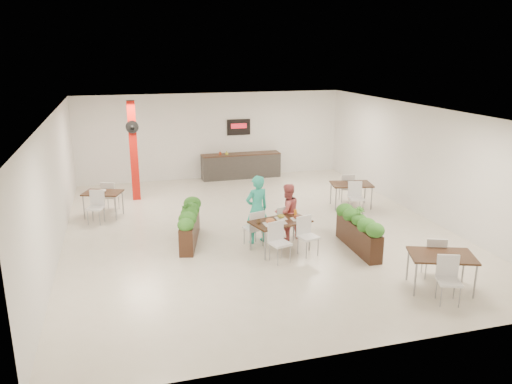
{
  "coord_description": "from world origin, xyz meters",
  "views": [
    {
      "loc": [
        -3.49,
        -12.37,
        4.7
      ],
      "look_at": [
        -0.05,
        -0.19,
        1.1
      ],
      "focal_mm": 35.0,
      "sensor_mm": 36.0,
      "label": 1
    }
  ],
  "objects_px": {
    "diner_man": "(257,209)",
    "side_table_b": "(351,187)",
    "red_column": "(134,150)",
    "side_table_a": "(103,196)",
    "planter_left": "(190,222)",
    "service_counter": "(241,165)",
    "side_table_c": "(441,260)",
    "main_table": "(280,225)",
    "diner_woman": "(287,212)",
    "planter_right": "(359,230)"
  },
  "relations": [
    {
      "from": "diner_woman",
      "to": "red_column",
      "type": "bearing_deg",
      "value": -68.18
    },
    {
      "from": "diner_man",
      "to": "planter_left",
      "type": "distance_m",
      "value": 1.73
    },
    {
      "from": "planter_left",
      "to": "planter_right",
      "type": "bearing_deg",
      "value": -22.3
    },
    {
      "from": "red_column",
      "to": "diner_man",
      "type": "distance_m",
      "value": 5.54
    },
    {
      "from": "service_counter",
      "to": "planter_left",
      "type": "xyz_separation_m",
      "value": [
        -2.88,
        -6.15,
        0.04
      ]
    },
    {
      "from": "main_table",
      "to": "side_table_a",
      "type": "relative_size",
      "value": 1.13
    },
    {
      "from": "service_counter",
      "to": "planter_right",
      "type": "bearing_deg",
      "value": -82.62
    },
    {
      "from": "side_table_a",
      "to": "side_table_c",
      "type": "xyz_separation_m",
      "value": [
        6.63,
        -6.67,
        0.01
      ]
    },
    {
      "from": "red_column",
      "to": "side_table_a",
      "type": "bearing_deg",
      "value": -122.35
    },
    {
      "from": "diner_man",
      "to": "side_table_b",
      "type": "relative_size",
      "value": 1.05
    },
    {
      "from": "main_table",
      "to": "diner_man",
      "type": "relative_size",
      "value": 1.08
    },
    {
      "from": "main_table",
      "to": "diner_woman",
      "type": "bearing_deg",
      "value": 58.16
    },
    {
      "from": "side_table_a",
      "to": "planter_right",
      "type": "bearing_deg",
      "value": -15.15
    },
    {
      "from": "service_counter",
      "to": "side_table_b",
      "type": "height_order",
      "value": "service_counter"
    },
    {
      "from": "planter_right",
      "to": "diner_man",
      "type": "bearing_deg",
      "value": 153.12
    },
    {
      "from": "side_table_a",
      "to": "side_table_c",
      "type": "relative_size",
      "value": 1.0
    },
    {
      "from": "side_table_c",
      "to": "main_table",
      "type": "bearing_deg",
      "value": 151.67
    },
    {
      "from": "diner_man",
      "to": "planter_right",
      "type": "xyz_separation_m",
      "value": [
        2.24,
        -1.14,
        -0.36
      ]
    },
    {
      "from": "diner_woman",
      "to": "side_table_c",
      "type": "bearing_deg",
      "value": 105.5
    },
    {
      "from": "red_column",
      "to": "diner_man",
      "type": "xyz_separation_m",
      "value": [
        2.76,
        -4.74,
        -0.77
      ]
    },
    {
      "from": "service_counter",
      "to": "side_table_c",
      "type": "height_order",
      "value": "service_counter"
    },
    {
      "from": "service_counter",
      "to": "planter_right",
      "type": "distance_m",
      "value": 7.81
    },
    {
      "from": "side_table_b",
      "to": "side_table_c",
      "type": "height_order",
      "value": "same"
    },
    {
      "from": "side_table_a",
      "to": "side_table_c",
      "type": "distance_m",
      "value": 9.4
    },
    {
      "from": "diner_man",
      "to": "diner_woman",
      "type": "distance_m",
      "value": 0.81
    },
    {
      "from": "side_table_c",
      "to": "red_column",
      "type": "bearing_deg",
      "value": 144.96
    },
    {
      "from": "planter_left",
      "to": "side_table_c",
      "type": "xyz_separation_m",
      "value": [
        4.51,
        -3.96,
        0.1
      ]
    },
    {
      "from": "side_table_b",
      "to": "service_counter",
      "type": "bearing_deg",
      "value": 129.05
    },
    {
      "from": "diner_woman",
      "to": "planter_left",
      "type": "bearing_deg",
      "value": -25.6
    },
    {
      "from": "diner_man",
      "to": "side_table_a",
      "type": "distance_m",
      "value": 4.92
    },
    {
      "from": "side_table_b",
      "to": "main_table",
      "type": "bearing_deg",
      "value": -128.46
    },
    {
      "from": "diner_woman",
      "to": "side_table_a",
      "type": "relative_size",
      "value": 0.88
    },
    {
      "from": "diner_man",
      "to": "side_table_a",
      "type": "xyz_separation_m",
      "value": [
        -3.76,
        3.16,
        -0.25
      ]
    },
    {
      "from": "service_counter",
      "to": "side_table_c",
      "type": "distance_m",
      "value": 10.25
    },
    {
      "from": "planter_left",
      "to": "main_table",
      "type": "bearing_deg",
      "value": -28.7
    },
    {
      "from": "diner_man",
      "to": "side_table_b",
      "type": "xyz_separation_m",
      "value": [
        3.62,
        2.07,
        -0.24
      ]
    },
    {
      "from": "red_column",
      "to": "side_table_a",
      "type": "distance_m",
      "value": 2.14
    },
    {
      "from": "side_table_b",
      "to": "planter_left",
      "type": "bearing_deg",
      "value": -151.55
    },
    {
      "from": "planter_left",
      "to": "service_counter",
      "type": "bearing_deg",
      "value": 64.93
    },
    {
      "from": "red_column",
      "to": "diner_woman",
      "type": "relative_size",
      "value": 2.18
    },
    {
      "from": "service_counter",
      "to": "planter_right",
      "type": "relative_size",
      "value": 1.45
    },
    {
      "from": "side_table_c",
      "to": "side_table_a",
      "type": "bearing_deg",
      "value": 155.5
    },
    {
      "from": "diner_man",
      "to": "red_column",
      "type": "bearing_deg",
      "value": -74.88
    },
    {
      "from": "side_table_b",
      "to": "side_table_a",
      "type": "bearing_deg",
      "value": -177.03
    },
    {
      "from": "side_table_a",
      "to": "side_table_b",
      "type": "distance_m",
      "value": 7.46
    },
    {
      "from": "planter_right",
      "to": "side_table_a",
      "type": "xyz_separation_m",
      "value": [
        -6.0,
        4.3,
        0.11
      ]
    },
    {
      "from": "red_column",
      "to": "planter_left",
      "type": "xyz_separation_m",
      "value": [
        1.12,
        -4.29,
        -1.11
      ]
    },
    {
      "from": "diner_woman",
      "to": "side_table_a",
      "type": "distance_m",
      "value": 5.55
    },
    {
      "from": "main_table",
      "to": "side_table_c",
      "type": "relative_size",
      "value": 1.13
    },
    {
      "from": "side_table_a",
      "to": "side_table_b",
      "type": "height_order",
      "value": "same"
    }
  ]
}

